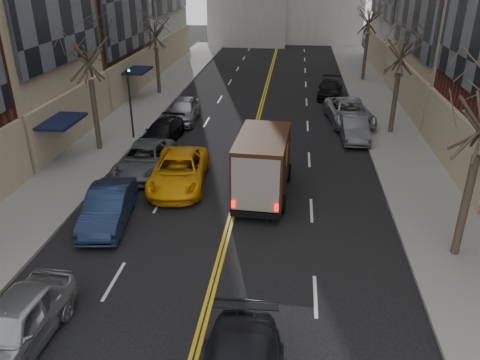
# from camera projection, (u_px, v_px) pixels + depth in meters

# --- Properties ---
(sidewalk_left) EXTENTS (4.00, 66.00, 0.15)m
(sidewalk_left) POSITION_uv_depth(u_px,v_px,m) (135.00, 114.00, 34.02)
(sidewalk_left) COLOR slate
(sidewalk_left) RESTS_ON ground
(sidewalk_right) EXTENTS (4.00, 66.00, 0.15)m
(sidewalk_right) POSITION_uv_depth(u_px,v_px,m) (388.00, 123.00, 32.13)
(sidewalk_right) COLOR slate
(sidewalk_right) RESTS_ON ground
(tree_lf_mid) EXTENTS (3.20, 3.20, 8.91)m
(tree_lf_mid) POSITION_uv_depth(u_px,v_px,m) (85.00, 35.00, 24.94)
(tree_lf_mid) COLOR #382D23
(tree_lf_mid) RESTS_ON sidewalk_left
(tree_lf_far) EXTENTS (3.20, 3.20, 8.12)m
(tree_lf_far) POSITION_uv_depth(u_px,v_px,m) (154.00, 19.00, 36.87)
(tree_lf_far) COLOR #382D23
(tree_lf_far) RESTS_ON sidewalk_left
(tree_rt_mid) EXTENTS (3.20, 3.20, 8.32)m
(tree_rt_mid) POSITION_uv_depth(u_px,v_px,m) (404.00, 36.00, 27.77)
(tree_rt_mid) COLOR #382D23
(tree_rt_mid) RESTS_ON sidewalk_right
(tree_rt_far) EXTENTS (3.20, 3.20, 9.11)m
(tree_rt_far) POSITION_uv_depth(u_px,v_px,m) (371.00, 4.00, 41.02)
(tree_rt_far) COLOR #382D23
(tree_rt_far) RESTS_ON sidewalk_right
(traffic_signal) EXTENTS (0.29, 0.26, 4.70)m
(traffic_signal) POSITION_uv_depth(u_px,v_px,m) (130.00, 96.00, 28.19)
(traffic_signal) COLOR black
(traffic_signal) RESTS_ON sidewalk_left
(ups_truck) EXTENTS (2.61, 5.92, 3.19)m
(ups_truck) POSITION_uv_depth(u_px,v_px,m) (263.00, 164.00, 21.72)
(ups_truck) COLOR black
(ups_truck) RESTS_ON ground
(taxi) EXTENTS (3.05, 5.79, 1.55)m
(taxi) POSITION_uv_depth(u_px,v_px,m) (179.00, 171.00, 23.09)
(taxi) COLOR orange
(taxi) RESTS_ON ground
(pedestrian) EXTENTS (0.43, 0.62, 1.66)m
(pedestrian) POSITION_uv_depth(u_px,v_px,m) (268.00, 204.00, 19.86)
(pedestrian) COLOR black
(pedestrian) RESTS_ON ground
(parked_lf_a) EXTENTS (2.07, 4.72, 1.58)m
(parked_lf_a) POSITION_uv_depth(u_px,v_px,m) (15.00, 325.00, 13.27)
(parked_lf_a) COLOR #A2A4AA
(parked_lf_a) RESTS_ON ground
(parked_lf_b) EXTENTS (2.23, 4.82, 1.53)m
(parked_lf_b) POSITION_uv_depth(u_px,v_px,m) (108.00, 207.00, 19.72)
(parked_lf_b) COLOR #121F3A
(parked_lf_b) RESTS_ON ground
(parked_lf_c) EXTENTS (2.36, 5.12, 1.42)m
(parked_lf_c) POSITION_uv_depth(u_px,v_px,m) (145.00, 159.00, 24.68)
(parked_lf_c) COLOR #52565A
(parked_lf_c) RESTS_ON ground
(parked_lf_d) EXTENTS (2.26, 4.57, 1.28)m
(parked_lf_d) POSITION_uv_depth(u_px,v_px,m) (162.00, 132.00, 28.80)
(parked_lf_d) COLOR black
(parked_lf_d) RESTS_ON ground
(parked_lf_e) EXTENTS (2.11, 4.82, 1.62)m
(parked_lf_e) POSITION_uv_depth(u_px,v_px,m) (184.00, 110.00, 32.46)
(parked_lf_e) COLOR #9B9DA2
(parked_lf_e) RESTS_ON ground
(parked_rt_a) EXTENTS (1.65, 4.48, 1.47)m
(parked_rt_a) POSITION_uv_depth(u_px,v_px,m) (354.00, 128.00, 29.19)
(parked_rt_a) COLOR #4E5056
(parked_rt_a) RESTS_ON ground
(parked_rt_b) EXTENTS (3.40, 6.12, 1.62)m
(parked_rt_b) POSITION_uv_depth(u_px,v_px,m) (349.00, 112.00, 32.00)
(parked_rt_b) COLOR #AEB1B6
(parked_rt_b) RESTS_ON ground
(parked_rt_c) EXTENTS (2.37, 4.85, 1.36)m
(parked_rt_c) POSITION_uv_depth(u_px,v_px,m) (330.00, 89.00, 38.38)
(parked_rt_c) COLOR black
(parked_rt_c) RESTS_ON ground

